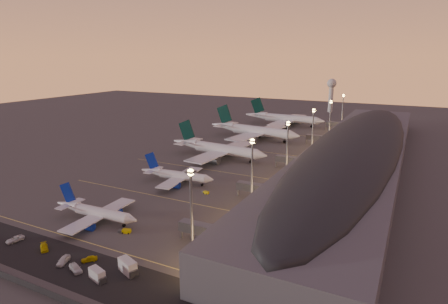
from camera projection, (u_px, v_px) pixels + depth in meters
ground at (169, 193)px, 150.37m from camera, size 700.00×700.00×0.00m
airliner_narrow_south at (95, 212)px, 124.28m from camera, size 33.60×30.00×12.01m
airliner_narrow_north at (176, 175)px, 162.18m from camera, size 35.32×31.67×12.61m
airliner_wide_near at (217, 149)px, 202.20m from camera, size 59.67×54.60×19.08m
airliner_wide_mid at (253, 130)px, 248.63m from camera, size 66.93×61.54×21.43m
airliner_wide_far at (284, 118)px, 298.16m from camera, size 65.82×59.84×21.09m
terminal_building at (358, 150)px, 183.46m from camera, size 56.35×255.00×17.46m
light_masts at (303, 130)px, 186.23m from camera, size 2.20×217.20×25.90m
radar_tower at (331, 90)px, 364.86m from camera, size 9.00×9.00×32.50m
service_lane at (49, 257)px, 102.06m from camera, size 260.00×16.00×0.01m
lane_markings at (216, 167)px, 184.88m from camera, size 90.00×180.36×0.00m
fence at (7, 277)px, 91.46m from camera, size 124.00×0.12×2.00m
baggage_tug_a at (125, 231)px, 116.32m from camera, size 4.17×2.67×1.16m
baggage_tug_b at (202, 238)px, 111.91m from camera, size 3.82×1.87×1.10m
baggage_tug_c at (205, 192)px, 149.82m from camera, size 3.37×1.91×0.95m
catering_truck_a at (128, 267)px, 94.41m from camera, size 6.68×4.43×3.51m
catering_truck_b at (98, 275)px, 91.42m from camera, size 5.52×3.30×2.91m
service_van_a at (15, 239)px, 110.75m from camera, size 2.87×5.36×1.43m
service_van_b at (44, 247)px, 106.05m from camera, size 5.13×4.37×1.41m
service_van_c at (63, 260)px, 99.02m from camera, size 3.91×5.52×1.75m
service_van_d at (89, 259)px, 100.04m from camera, size 4.05×4.27×1.43m
service_van_e at (76, 268)px, 95.35m from camera, size 5.60×3.89×1.77m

